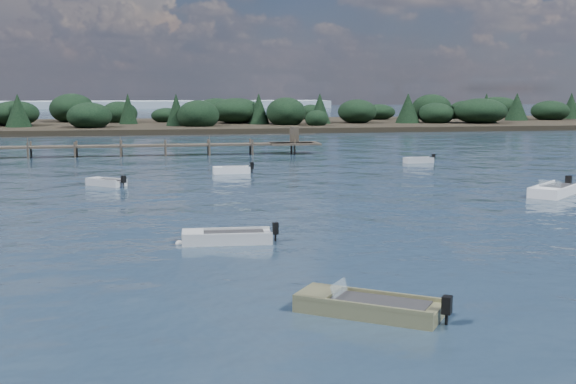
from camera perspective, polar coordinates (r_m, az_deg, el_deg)
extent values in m
plane|color=#162535|center=(84.71, -3.70, 3.73)|extent=(400.00, 400.00, 0.00)
cube|color=#B1B5B8|center=(50.42, -14.16, 0.58)|extent=(2.84, 2.63, 0.60)
cube|color=#B1B5B8|center=(51.11, -15.03, 1.04)|extent=(1.16, 1.20, 0.12)
cube|color=#252528|center=(50.24, -13.99, 0.88)|extent=(2.01, 1.89, 0.10)
cube|color=#B1B5B8|center=(50.02, -14.58, 0.91)|extent=(2.18, 1.85, 0.12)
cube|color=#B1B5B8|center=(50.74, -13.78, 1.04)|extent=(2.18, 1.85, 0.12)
cube|color=black|center=(49.30, -12.86, 0.99)|extent=(0.37, 0.38, 0.47)
cylinder|color=black|center=(49.35, -12.85, 0.51)|extent=(0.12, 0.12, 0.47)
cube|color=white|center=(56.16, -4.49, 1.56)|extent=(2.84, 1.19, 0.66)
cube|color=white|center=(56.00, -5.58, 1.93)|extent=(0.70, 1.03, 0.13)
cube|color=#252528|center=(56.15, -4.27, 1.88)|extent=(1.93, 0.94, 0.11)
cube|color=white|center=(55.62, -4.43, 1.90)|extent=(2.81, 0.17, 0.13)
cube|color=white|center=(56.62, -4.56, 2.01)|extent=(2.81, 0.17, 0.13)
cube|color=black|center=(56.33, -2.87, 2.11)|extent=(0.27, 0.32, 0.52)
cylinder|color=black|center=(56.38, -2.86, 1.65)|extent=(0.10, 0.10, 0.52)
cube|color=#B1B5B8|center=(31.02, -4.85, -3.84)|extent=(3.87, 1.66, 0.63)
cube|color=#B1B5B8|center=(30.93, -7.54, -3.22)|extent=(0.98, 1.35, 0.13)
cube|color=#252528|center=(30.98, -4.30, -3.29)|extent=(2.64, 1.30, 0.11)
cube|color=#B1B5B8|center=(30.29, -4.81, -3.41)|extent=(3.79, 0.32, 0.13)
cube|color=#B1B5B8|center=(31.60, -4.91, -2.93)|extent=(3.79, 0.32, 0.13)
cube|color=black|center=(31.08, -1.00, -2.89)|extent=(0.27, 0.32, 0.50)
cylinder|color=black|center=(31.16, -0.99, -3.67)|extent=(0.10, 0.10, 0.50)
cube|color=white|center=(47.66, 20.33, -0.09)|extent=(4.78, 4.53, 0.74)
cube|color=white|center=(45.88, 19.66, 0.19)|extent=(1.94, 1.98, 0.15)
cube|color=#252528|center=(47.97, 20.49, 0.38)|extent=(3.39, 3.24, 0.13)
cube|color=white|center=(47.35, 21.32, 0.34)|extent=(3.67, 3.27, 0.15)
cube|color=white|center=(47.86, 19.40, 0.52)|extent=(3.67, 3.27, 0.15)
cube|color=black|center=(50.08, 21.28, 0.89)|extent=(0.46, 0.47, 0.58)
cylinder|color=black|center=(50.14, 21.25, 0.31)|extent=(0.15, 0.15, 0.58)
cube|color=silver|center=(46.57, 19.97, 0.61)|extent=(0.99, 1.08, 0.45)
cube|color=#B1B5B8|center=(65.13, 10.27, 2.36)|extent=(2.63, 1.26, 0.60)
cube|color=#B1B5B8|center=(64.68, 9.50, 2.65)|extent=(0.70, 0.97, 0.12)
cube|color=#252528|center=(65.19, 10.43, 2.61)|extent=(1.80, 0.98, 0.10)
cube|color=#B1B5B8|center=(64.68, 10.45, 2.62)|extent=(2.55, 0.34, 0.12)
cube|color=#B1B5B8|center=(65.51, 10.10, 2.70)|extent=(2.55, 0.34, 0.12)
cube|color=black|center=(65.74, 11.42, 2.77)|extent=(0.26, 0.31, 0.47)
cylinder|color=black|center=(65.78, 11.41, 2.42)|extent=(0.09, 0.09, 0.47)
cube|color=olive|center=(21.47, 6.36, -9.33)|extent=(4.30, 3.66, 0.64)
cube|color=olive|center=(21.88, 2.40, -7.93)|extent=(1.62, 1.71, 0.13)
cube|color=#252528|center=(21.28, 7.23, -8.66)|extent=(3.03, 2.64, 0.11)
cube|color=olive|center=(20.71, 5.74, -8.90)|extent=(3.48, 2.49, 0.13)
cube|color=olive|center=(22.01, 6.97, -7.89)|extent=(3.48, 2.49, 0.13)
cube|color=black|center=(20.76, 12.45, -8.70)|extent=(0.39, 0.40, 0.50)
cylinder|color=black|center=(20.89, 12.41, -9.85)|extent=(0.13, 0.13, 0.50)
cube|color=silver|center=(21.59, 4.05, -7.57)|extent=(0.75, 0.99, 0.38)
sphere|color=white|center=(22.20, 6.47, -8.98)|extent=(0.32, 0.32, 0.32)
sphere|color=white|center=(31.02, -8.60, -4.07)|extent=(0.32, 0.32, 0.32)
cube|color=#473F34|center=(73.41, 0.50, 3.85)|extent=(5.00, 3.20, 0.18)
cube|color=#473F34|center=(73.35, 0.50, 4.55)|extent=(0.80, 0.80, 1.60)
cylinder|color=#473F34|center=(72.29, -19.85, 2.82)|extent=(0.20, 0.20, 2.20)
cylinder|color=#473F34|center=(73.97, -19.64, 2.94)|extent=(0.20, 0.20, 2.20)
cylinder|color=#473F34|center=(71.71, -16.49, 2.93)|extent=(0.20, 0.20, 2.20)
cylinder|color=#473F34|center=(73.40, -16.35, 3.05)|extent=(0.20, 0.20, 2.20)
cylinder|color=#473F34|center=(71.38, -13.08, 3.03)|extent=(0.20, 0.20, 2.20)
cylinder|color=#473F34|center=(73.08, -13.02, 3.15)|extent=(0.20, 0.20, 2.20)
cylinder|color=#473F34|center=(71.30, -9.65, 3.12)|extent=(0.20, 0.20, 2.20)
cylinder|color=#473F34|center=(73.01, -9.67, 3.24)|extent=(0.20, 0.20, 2.20)
cylinder|color=#473F34|center=(71.48, -6.22, 3.20)|extent=(0.20, 0.20, 2.20)
cylinder|color=#473F34|center=(73.18, -6.32, 3.31)|extent=(0.20, 0.20, 2.20)
cylinder|color=#473F34|center=(71.91, -2.82, 3.27)|extent=(0.20, 0.20, 2.20)
cylinder|color=#473F34|center=(73.60, -3.00, 3.38)|extent=(0.20, 0.20, 2.20)
cylinder|color=#473F34|center=(72.59, 0.52, 3.32)|extent=(0.20, 0.20, 2.20)
cylinder|color=#473F34|center=(74.27, 0.27, 3.43)|extent=(0.20, 0.20, 2.20)
cube|color=black|center=(128.85, 5.34, 5.23)|extent=(190.00, 40.00, 1.60)
ellipsoid|color=black|center=(128.74, 5.36, 6.47)|extent=(180.50, 36.00, 4.40)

